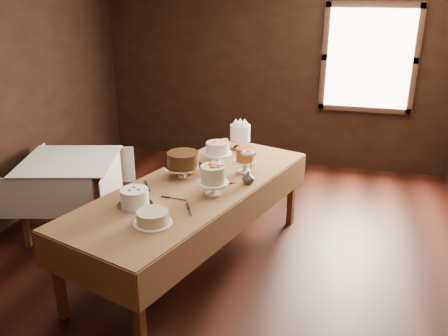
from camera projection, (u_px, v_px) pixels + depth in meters
floor at (219, 266)px, 4.69m from camera, size 5.00×6.00×0.01m
wall_back at (273, 69)px, 6.87m from camera, size 5.00×0.02×2.80m
window at (369, 59)px, 6.44m from camera, size 1.10×0.05×1.30m
display_table at (193, 191)px, 4.46m from camera, size 1.83×2.88×0.83m
side_table at (70, 169)px, 5.14m from camera, size 1.17×1.17×0.81m
cake_meringue at (240, 137)px, 5.35m from camera, size 0.27×0.27×0.28m
cake_lattice at (218, 154)px, 4.94m from camera, size 0.30×0.30×0.22m
cake_caramel at (245, 162)px, 4.69m from camera, size 0.23×0.23×0.26m
cake_chocolate at (183, 166)px, 4.58m from camera, size 0.40×0.40×0.26m
cake_flowers at (213, 182)px, 4.20m from camera, size 0.28×0.28×0.28m
cake_swirl at (135, 198)px, 4.01m from camera, size 0.30×0.30×0.15m
cake_cream at (153, 218)px, 3.72m from camera, size 0.35×0.35×0.11m
cake_server_a at (179, 199)px, 4.15m from camera, size 0.24×0.05×0.01m
cake_server_b at (190, 212)px, 3.92m from camera, size 0.13×0.23×0.01m
cake_server_c at (205, 170)px, 4.77m from camera, size 0.07×0.24×0.01m
cake_server_d at (239, 182)px, 4.49m from camera, size 0.21×0.16×0.01m
cake_server_e at (148, 188)px, 4.37m from camera, size 0.15×0.22×0.01m
flower_vase at (248, 178)px, 4.45m from camera, size 0.16×0.16×0.12m
flower_bouquet at (249, 159)px, 4.38m from camera, size 0.14×0.14×0.20m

